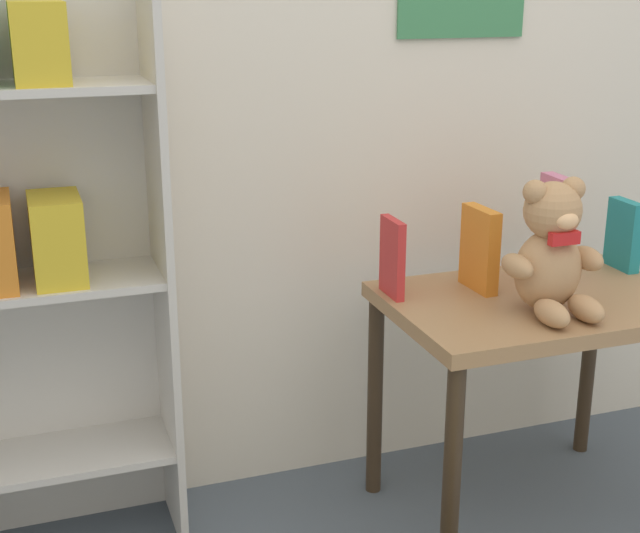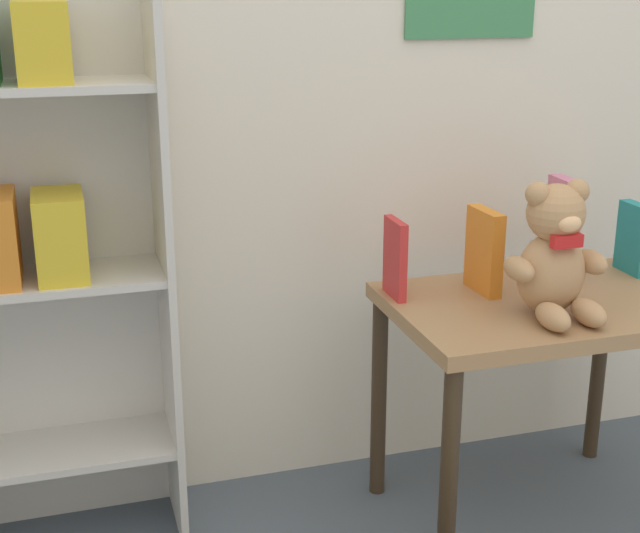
# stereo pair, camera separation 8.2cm
# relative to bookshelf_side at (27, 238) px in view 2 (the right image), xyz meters

# --- Properties ---
(wall_back) EXTENTS (4.80, 0.07, 2.50)m
(wall_back) POSITION_rel_bookshelf_side_xyz_m (0.98, 0.14, 0.49)
(wall_back) COLOR silver
(wall_back) RESTS_ON ground_plane
(bookshelf_side) EXTENTS (0.61, 0.25, 1.33)m
(bookshelf_side) POSITION_rel_bookshelf_side_xyz_m (0.00, 0.00, 0.00)
(bookshelf_side) COLOR beige
(bookshelf_side) RESTS_ON ground_plane
(display_table) EXTENTS (0.71, 0.49, 0.58)m
(display_table) POSITION_rel_bookshelf_side_xyz_m (1.15, -0.27, -0.26)
(display_table) COLOR #9E754C
(display_table) RESTS_ON ground_plane
(teddy_bear) EXTENTS (0.23, 0.21, 0.31)m
(teddy_bear) POSITION_rel_bookshelf_side_xyz_m (1.12, -0.36, -0.03)
(teddy_bear) COLOR tan
(teddy_bear) RESTS_ON display_table
(book_standing_red) EXTENTS (0.02, 0.11, 0.19)m
(book_standing_red) POSITION_rel_bookshelf_side_xyz_m (0.82, -0.14, -0.08)
(book_standing_red) COLOR red
(book_standing_red) RESTS_ON display_table
(book_standing_orange) EXTENTS (0.04, 0.13, 0.20)m
(book_standing_orange) POSITION_rel_bookshelf_side_xyz_m (1.04, -0.17, -0.07)
(book_standing_orange) COLOR orange
(book_standing_orange) RESTS_ON display_table
(book_standing_pink) EXTENTS (0.04, 0.11, 0.26)m
(book_standing_pink) POSITION_rel_bookshelf_side_xyz_m (1.26, -0.15, -0.04)
(book_standing_pink) COLOR #D17093
(book_standing_pink) RESTS_ON display_table
(book_standing_teal) EXTENTS (0.03, 0.11, 0.18)m
(book_standing_teal) POSITION_rel_bookshelf_side_xyz_m (1.48, -0.15, -0.08)
(book_standing_teal) COLOR teal
(book_standing_teal) RESTS_ON display_table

